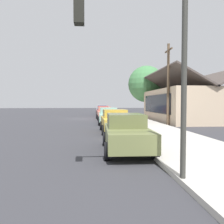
{
  "coord_description": "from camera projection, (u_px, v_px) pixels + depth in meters",
  "views": [
    {
      "loc": [
        28.74,
        1.35,
        2.08
      ],
      "look_at": [
        2.03,
        3.54,
        0.95
      ],
      "focal_mm": 35.29,
      "sensor_mm": 36.0,
      "label": 1
    }
  ],
  "objects": [
    {
      "name": "ground_plane",
      "position": [
        84.0,
        119.0,
        28.59
      ],
      "size": [
        120.0,
        120.0,
        0.0
      ],
      "primitive_type": "plane",
      "color": "#38383D"
    },
    {
      "name": "sidewalk_curb",
      "position": [
        126.0,
        118.0,
        29.05
      ],
      "size": [
        60.0,
        4.2,
        0.16
      ],
      "primitive_type": "cube",
      "color": "beige",
      "rests_on": "ground"
    },
    {
      "name": "car_silver",
      "position": [
        101.0,
        109.0,
        45.23
      ],
      "size": [
        4.42,
        2.26,
        1.59
      ],
      "rotation": [
        0.0,
        0.0,
        -0.05
      ],
      "color": "silver",
      "rests_on": "ground"
    },
    {
      "name": "car_navy",
      "position": [
        102.0,
        110.0,
        39.2
      ],
      "size": [
        4.61,
        2.04,
        1.59
      ],
      "rotation": [
        0.0,
        0.0,
        -0.02
      ],
      "color": "navy",
      "rests_on": "ground"
    },
    {
      "name": "car_cherry",
      "position": [
        103.0,
        111.0,
        33.11
      ],
      "size": [
        4.44,
        2.0,
        1.59
      ],
      "rotation": [
        0.0,
        0.0,
        -0.0
      ],
      "color": "red",
      "rests_on": "ground"
    },
    {
      "name": "car_coral",
      "position": [
        104.0,
        113.0,
        27.53
      ],
      "size": [
        4.52,
        2.1,
        1.59
      ],
      "rotation": [
        0.0,
        0.0,
        0.03
      ],
      "color": "#EA8C75",
      "rests_on": "ground"
    },
    {
      "name": "car_seafoam",
      "position": [
        108.0,
        116.0,
        21.76
      ],
      "size": [
        4.77,
        2.08,
        1.59
      ],
      "rotation": [
        0.0,
        0.0,
        -0.01
      ],
      "color": "#9ED1BC",
      "rests_on": "ground"
    },
    {
      "name": "car_mustard",
      "position": [
        115.0,
        121.0,
        15.58
      ],
      "size": [
        4.35,
        2.09,
        1.59
      ],
      "rotation": [
        0.0,
        0.0,
        0.02
      ],
      "color": "gold",
      "rests_on": "ground"
    },
    {
      "name": "car_olive",
      "position": [
        126.0,
        132.0,
        9.44
      ],
      "size": [
        4.43,
        2.05,
        1.59
      ],
      "rotation": [
        0.0,
        0.0,
        -0.02
      ],
      "color": "olive",
      "rests_on": "ground"
    },
    {
      "name": "storefront_building",
      "position": [
        187.0,
        104.0,
        25.11
      ],
      "size": [
        12.68,
        7.6,
        5.63
      ],
      "color": "#CCB293",
      "rests_on": "ground"
    },
    {
      "name": "shade_tree",
      "position": [
        146.0,
        84.0,
        32.68
      ],
      "size": [
        5.38,
        5.38,
        7.56
      ],
      "color": "brown",
      "rests_on": "ground"
    },
    {
      "name": "traffic_light_main",
      "position": [
        143.0,
        45.0,
        5.4
      ],
      "size": [
        0.37,
        2.79,
        5.2
      ],
      "color": "#383833",
      "rests_on": "ground"
    },
    {
      "name": "utility_pole_wooden",
      "position": [
        168.0,
        83.0,
        20.33
      ],
      "size": [
        1.8,
        0.24,
        7.5
      ],
      "color": "brown",
      "rests_on": "ground"
    },
    {
      "name": "fire_hydrant_red",
      "position": [
        130.0,
        123.0,
        17.4
      ],
      "size": [
        0.22,
        0.22,
        0.71
      ],
      "color": "red",
      "rests_on": "sidewalk_curb"
    }
  ]
}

